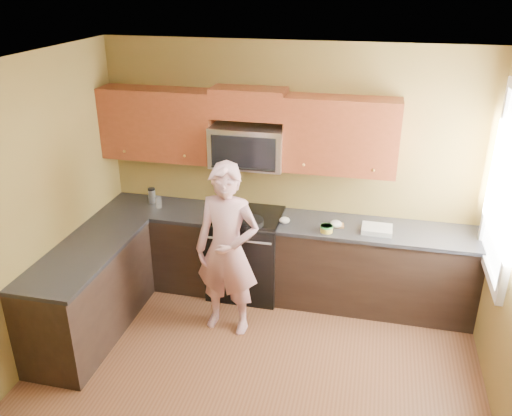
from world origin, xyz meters
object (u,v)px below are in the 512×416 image
(frying_pan, at_px, (250,225))
(butter_tub, at_px, (326,232))
(travel_mug, at_px, (153,203))
(stove, at_px, (246,253))
(woman, at_px, (227,250))
(microwave, at_px, (248,166))

(frying_pan, xyz_separation_m, butter_tub, (0.77, 0.08, -0.03))
(frying_pan, bearing_deg, travel_mug, 155.68)
(frying_pan, bearing_deg, butter_tub, -1.59)
(frying_pan, distance_m, travel_mug, 1.28)
(stove, bearing_deg, frying_pan, -67.35)
(woman, bearing_deg, travel_mug, 149.07)
(microwave, height_order, travel_mug, microwave)
(frying_pan, bearing_deg, woman, -112.12)
(butter_tub, xyz_separation_m, travel_mug, (-1.99, 0.30, 0.00))
(woman, bearing_deg, stove, 94.48)
(woman, height_order, butter_tub, woman)
(microwave, height_order, frying_pan, microwave)
(stove, relative_size, travel_mug, 5.46)
(frying_pan, distance_m, butter_tub, 0.78)
(butter_tub, distance_m, travel_mug, 2.02)
(microwave, relative_size, butter_tub, 6.05)
(microwave, distance_m, travel_mug, 1.24)
(stove, height_order, woman, woman)
(microwave, distance_m, frying_pan, 0.64)
(microwave, xyz_separation_m, butter_tub, (0.88, -0.30, -0.53))
(stove, distance_m, travel_mug, 1.21)
(microwave, relative_size, woman, 0.44)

